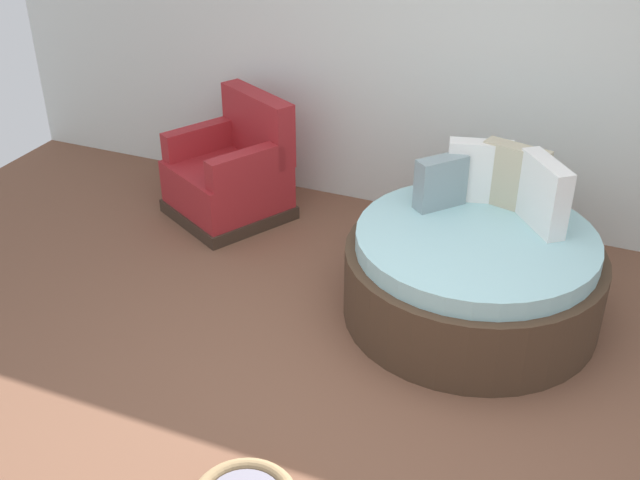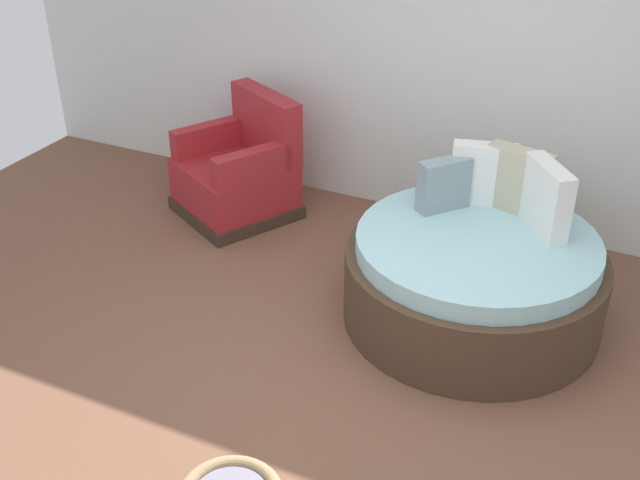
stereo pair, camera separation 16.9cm
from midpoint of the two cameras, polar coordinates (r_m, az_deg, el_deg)
The scene contains 4 objects.
ground_plane at distance 4.35m, azimuth 2.96°, elevation -12.49°, with size 8.00×8.00×0.02m, color brown.
back_wall at distance 5.76m, azimuth 12.97°, elevation 13.38°, with size 8.00×0.12×2.67m, color silver.
round_daybed at distance 4.95m, azimuth 12.26°, elevation -2.52°, with size 1.61×1.61×1.03m.
red_armchair at distance 6.10m, azimuth -5.09°, elevation 4.87°, with size 1.08×1.08×0.94m.
Camera 2 is at (1.24, -2.94, 2.95)m, focal length 43.54 mm.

